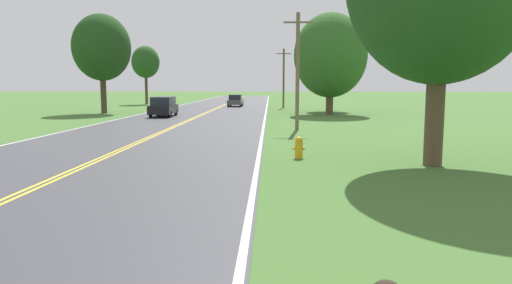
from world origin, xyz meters
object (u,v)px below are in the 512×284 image
at_px(tree_behind_sign, 146,62).
at_px(tree_right_cluster, 102,48).
at_px(car_black_van_mid_near, 164,106).
at_px(car_dark_grey_sedan_mid_far, 236,100).
at_px(tree_far_back, 330,55).
at_px(tree_left_verge, 329,58).
at_px(fire_hydrant, 299,147).

distance_m(tree_behind_sign, tree_right_cluster, 21.75).
relative_size(tree_behind_sign, car_black_van_mid_near, 1.78).
relative_size(tree_behind_sign, car_dark_grey_sedan_mid_far, 1.96).
distance_m(tree_far_back, car_black_van_mid_near, 16.36).
xyz_separation_m(tree_left_verge, car_dark_grey_sedan_mid_far, (-10.95, 9.59, -4.94)).
height_order(tree_left_verge, tree_behind_sign, tree_behind_sign).
height_order(fire_hydrant, tree_right_cluster, tree_right_cluster).
height_order(tree_left_verge, tree_right_cluster, tree_right_cluster).
bearing_deg(fire_hydrant, car_black_van_mid_near, 114.83).
xyz_separation_m(tree_left_verge, tree_right_cluster, (-23.09, -5.26, 0.76)).
height_order(tree_far_back, car_dark_grey_sedan_mid_far, tree_far_back).
bearing_deg(tree_far_back, car_dark_grey_sedan_mid_far, 122.55).
distance_m(tree_right_cluster, car_dark_grey_sedan_mid_far, 20.01).
relative_size(fire_hydrant, tree_far_back, 0.09).
bearing_deg(tree_left_verge, car_black_van_mid_near, -148.27).
distance_m(fire_hydrant, car_black_van_mid_near, 25.57).
height_order(tree_behind_sign, car_dark_grey_sedan_mid_far, tree_behind_sign).
distance_m(tree_left_verge, car_black_van_mid_near, 19.39).
xyz_separation_m(fire_hydrant, tree_behind_sign, (-19.41, 49.50, 5.71)).
bearing_deg(tree_left_verge, fire_hydrant, -99.00).
bearing_deg(fire_hydrant, tree_left_verge, 81.00).
bearing_deg(tree_far_back, tree_behind_sign, 136.27).
relative_size(fire_hydrant, tree_behind_sign, 0.10).
height_order(tree_right_cluster, car_black_van_mid_near, tree_right_cluster).
xyz_separation_m(tree_far_back, car_black_van_mid_near, (-15.31, -3.35, -4.68)).
height_order(car_black_van_mid_near, car_dark_grey_sedan_mid_far, car_black_van_mid_near).
distance_m(fire_hydrant, car_dark_grey_sedan_mid_far, 43.05).
relative_size(fire_hydrant, tree_right_cluster, 0.09).
bearing_deg(car_black_van_mid_near, car_dark_grey_sedan_mid_far, -16.21).
distance_m(tree_behind_sign, tree_far_back, 33.21).
bearing_deg(car_black_van_mid_near, tree_right_cluster, 55.28).
bearing_deg(tree_far_back, car_black_van_mid_near, -167.66).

